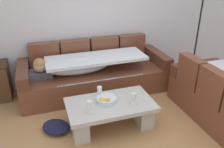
{
  "coord_description": "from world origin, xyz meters",
  "views": [
    {
      "loc": [
        -1.1,
        -2.05,
        2.1
      ],
      "look_at": [
        -0.07,
        1.07,
        0.55
      ],
      "focal_mm": 37.03,
      "sensor_mm": 36.0,
      "label": 1
    }
  ],
  "objects_px": {
    "wine_glass_near_left": "(89,104)",
    "wine_glass_near_right": "(134,97)",
    "crumpled_garment": "(56,127)",
    "fruit_bowl": "(106,100)",
    "couch_along_wall": "(93,74)",
    "wine_glass_far_back": "(99,90)",
    "floor_lamp": "(199,22)",
    "coffee_table": "(110,111)"
  },
  "relations": [
    {
      "from": "coffee_table",
      "to": "fruit_bowl",
      "type": "distance_m",
      "value": 0.19
    },
    {
      "from": "couch_along_wall",
      "to": "coffee_table",
      "type": "height_order",
      "value": "couch_along_wall"
    },
    {
      "from": "fruit_bowl",
      "to": "wine_glass_far_back",
      "type": "bearing_deg",
      "value": 105.86
    },
    {
      "from": "wine_glass_near_left",
      "to": "wine_glass_near_right",
      "type": "distance_m",
      "value": 0.61
    },
    {
      "from": "wine_glass_near_right",
      "to": "crumpled_garment",
      "type": "xyz_separation_m",
      "value": [
        -1.05,
        0.25,
        -0.44
      ]
    },
    {
      "from": "fruit_bowl",
      "to": "wine_glass_far_back",
      "type": "distance_m",
      "value": 0.19
    },
    {
      "from": "wine_glass_near_right",
      "to": "crumpled_garment",
      "type": "distance_m",
      "value": 1.16
    },
    {
      "from": "crumpled_garment",
      "to": "fruit_bowl",
      "type": "bearing_deg",
      "value": -7.68
    },
    {
      "from": "couch_along_wall",
      "to": "wine_glass_far_back",
      "type": "bearing_deg",
      "value": -97.65
    },
    {
      "from": "wine_glass_near_right",
      "to": "wine_glass_near_left",
      "type": "bearing_deg",
      "value": -179.79
    },
    {
      "from": "wine_glass_near_left",
      "to": "wine_glass_far_back",
      "type": "xyz_separation_m",
      "value": [
        0.22,
        0.33,
        0.0
      ]
    },
    {
      "from": "couch_along_wall",
      "to": "fruit_bowl",
      "type": "height_order",
      "value": "couch_along_wall"
    },
    {
      "from": "coffee_table",
      "to": "wine_glass_near_left",
      "type": "xyz_separation_m",
      "value": [
        -0.32,
        -0.13,
        0.26
      ]
    },
    {
      "from": "couch_along_wall",
      "to": "coffee_table",
      "type": "distance_m",
      "value": 1.1
    },
    {
      "from": "floor_lamp",
      "to": "crumpled_garment",
      "type": "distance_m",
      "value": 3.22
    },
    {
      "from": "floor_lamp",
      "to": "crumpled_garment",
      "type": "xyz_separation_m",
      "value": [
        -2.89,
        -0.96,
        -1.06
      ]
    },
    {
      "from": "couch_along_wall",
      "to": "wine_glass_far_back",
      "type": "distance_m",
      "value": 0.92
    },
    {
      "from": "fruit_bowl",
      "to": "floor_lamp",
      "type": "distance_m",
      "value": 2.52
    },
    {
      "from": "fruit_bowl",
      "to": "wine_glass_near_right",
      "type": "height_order",
      "value": "wine_glass_near_right"
    },
    {
      "from": "floor_lamp",
      "to": "coffee_table",
      "type": "bearing_deg",
      "value": -152.93
    },
    {
      "from": "wine_glass_far_back",
      "to": "floor_lamp",
      "type": "relative_size",
      "value": 0.09
    },
    {
      "from": "wine_glass_near_right",
      "to": "crumpled_garment",
      "type": "height_order",
      "value": "wine_glass_near_right"
    },
    {
      "from": "coffee_table",
      "to": "floor_lamp",
      "type": "xyz_separation_m",
      "value": [
        2.13,
        1.09,
        0.88
      ]
    },
    {
      "from": "wine_glass_near_left",
      "to": "wine_glass_near_right",
      "type": "bearing_deg",
      "value": 0.21
    },
    {
      "from": "couch_along_wall",
      "to": "wine_glass_near_left",
      "type": "height_order",
      "value": "couch_along_wall"
    },
    {
      "from": "coffee_table",
      "to": "crumpled_garment",
      "type": "distance_m",
      "value": 0.79
    },
    {
      "from": "fruit_bowl",
      "to": "wine_glass_near_right",
      "type": "xyz_separation_m",
      "value": [
        0.34,
        -0.16,
        0.08
      ]
    },
    {
      "from": "wine_glass_near_right",
      "to": "wine_glass_far_back",
      "type": "height_order",
      "value": "same"
    },
    {
      "from": "wine_glass_far_back",
      "to": "crumpled_garment",
      "type": "distance_m",
      "value": 0.79
    },
    {
      "from": "wine_glass_near_left",
      "to": "crumpled_garment",
      "type": "bearing_deg",
      "value": 149.8
    },
    {
      "from": "couch_along_wall",
      "to": "wine_glass_near_right",
      "type": "height_order",
      "value": "couch_along_wall"
    },
    {
      "from": "floor_lamp",
      "to": "crumpled_garment",
      "type": "relative_size",
      "value": 4.88
    },
    {
      "from": "wine_glass_near_right",
      "to": "fruit_bowl",
      "type": "bearing_deg",
      "value": 155.52
    },
    {
      "from": "wine_glass_near_right",
      "to": "wine_glass_far_back",
      "type": "xyz_separation_m",
      "value": [
        -0.39,
        0.32,
        0.0
      ]
    },
    {
      "from": "wine_glass_near_left",
      "to": "crumpled_garment",
      "type": "distance_m",
      "value": 0.67
    },
    {
      "from": "couch_along_wall",
      "to": "wine_glass_near_left",
      "type": "xyz_separation_m",
      "value": [
        -0.34,
        -1.22,
        0.17
      ]
    },
    {
      "from": "wine_glass_near_left",
      "to": "wine_glass_near_right",
      "type": "relative_size",
      "value": 1.0
    },
    {
      "from": "crumpled_garment",
      "to": "wine_glass_near_left",
      "type": "bearing_deg",
      "value": -30.2
    },
    {
      "from": "wine_glass_far_back",
      "to": "fruit_bowl",
      "type": "bearing_deg",
      "value": -74.14
    },
    {
      "from": "floor_lamp",
      "to": "wine_glass_near_left",
      "type": "bearing_deg",
      "value": -153.6
    },
    {
      "from": "wine_glass_near_left",
      "to": "wine_glass_far_back",
      "type": "bearing_deg",
      "value": 55.56
    },
    {
      "from": "wine_glass_near_right",
      "to": "wine_glass_far_back",
      "type": "bearing_deg",
      "value": 140.33
    }
  ]
}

